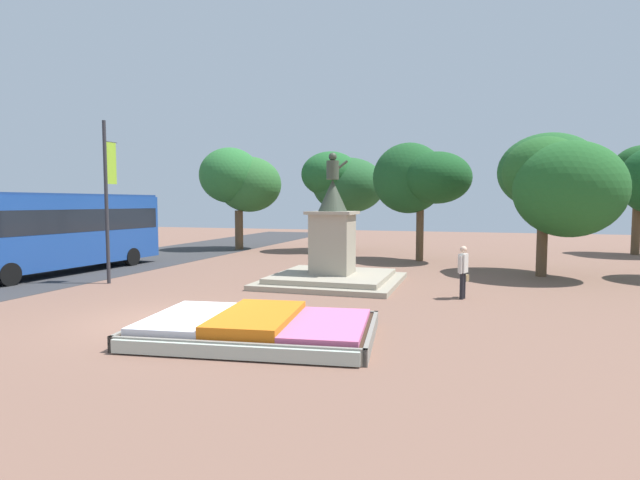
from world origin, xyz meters
name	(u,v)px	position (x,y,z in m)	size (l,w,h in m)	color
ground_plane	(162,321)	(0.00, 0.00, 0.00)	(89.20, 89.20, 0.00)	brown
flower_planter	(255,328)	(3.10, -0.78, 0.24)	(5.93, 4.26, 0.59)	#38281C
statue_monument	(333,257)	(2.70, 7.39, 1.06)	(5.19, 5.19, 5.13)	gray
banner_pole	(107,198)	(-5.75, 4.82, 3.37)	(0.14, 0.71, 6.36)	#2D2D33
city_bus	(54,228)	(-9.83, 6.23, 2.05)	(3.10, 11.17, 3.59)	#1E4799
pedestrian_with_handbag	(463,269)	(7.70, 5.63, 1.00)	(0.36, 0.71, 1.76)	black
park_tree_far_left	(240,180)	(-7.21, 19.40, 4.69)	(5.29, 4.87, 6.86)	brown
park_tree_far_right	(342,182)	(-0.27, 20.22, 4.55)	(5.30, 4.94, 6.48)	brown
park_tree_mid_canopy	(420,178)	(5.16, 15.99, 4.50)	(5.32, 4.42, 6.45)	brown
park_tree_distant	(556,179)	(11.32, 12.10, 4.20)	(4.96, 5.78, 6.28)	brown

